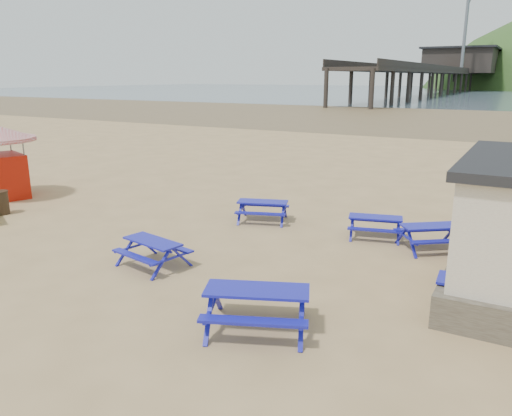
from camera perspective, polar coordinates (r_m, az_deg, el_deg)
The scene contains 11 objects.
ground at distance 14.65m, azimuth -6.67°, elevation -4.55°, with size 400.00×400.00×0.00m, color tan.
wet_sand at distance 66.83m, azimuth 22.43°, elevation 9.55°, with size 400.00×400.00×0.00m, color brown.
sea at distance 181.40m, azimuth 27.22°, elevation 11.68°, with size 400.00×400.00×0.00m, color #495B68.
picnic_table_blue_a at distance 17.11m, azimuth 0.76°, elevation -0.36°, with size 2.05×1.85×0.71m.
picnic_table_blue_b at distance 15.82m, azimuth 13.44°, elevation -2.13°, with size 1.87×1.65×0.67m.
picnic_table_blue_c at distance 15.19m, azimuth 19.41°, elevation -3.17°, with size 2.22×2.16×0.73m.
picnic_table_blue_d at distance 13.36m, azimuth -11.67°, elevation -5.09°, with size 1.92×1.66×0.71m.
picnic_table_blue_e at distance 9.96m, azimuth 0.11°, elevation -11.45°, with size 2.49×2.28×0.85m.
picnic_table_blue_f at distance 11.33m, azimuth 24.66°, elevation -9.67°, with size 1.97×1.63×0.79m.
litter_bin at distance 20.20m, azimuth -27.16°, elevation 0.57°, with size 0.58×0.58×0.85m.
pier at distance 191.19m, azimuth 22.02°, elevation 13.94°, with size 24.00×220.00×39.29m.
Camera 1 is at (8.18, -11.16, 4.83)m, focal length 35.00 mm.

